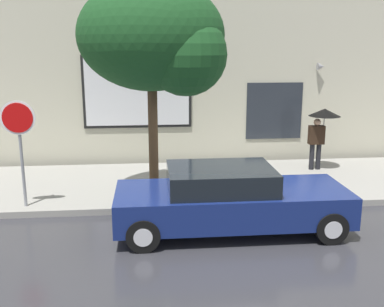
{
  "coord_description": "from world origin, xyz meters",
  "views": [
    {
      "loc": [
        -1.56,
        -8.74,
        3.75
      ],
      "look_at": [
        -0.53,
        1.8,
        1.2
      ],
      "focal_mm": 42.22,
      "sensor_mm": 36.0,
      "label": 1
    }
  ],
  "objects_px": {
    "fire_hydrant": "(253,181)",
    "stop_sign": "(19,133)",
    "street_tree": "(158,40)",
    "parked_car": "(229,199)",
    "pedestrian_with_umbrella": "(322,122)"
  },
  "relations": [
    {
      "from": "pedestrian_with_umbrella",
      "to": "stop_sign",
      "type": "height_order",
      "value": "stop_sign"
    },
    {
      "from": "parked_car",
      "to": "stop_sign",
      "type": "relative_size",
      "value": 1.93
    },
    {
      "from": "fire_hydrant",
      "to": "pedestrian_with_umbrella",
      "type": "height_order",
      "value": "pedestrian_with_umbrella"
    },
    {
      "from": "fire_hydrant",
      "to": "stop_sign",
      "type": "relative_size",
      "value": 0.29
    },
    {
      "from": "street_tree",
      "to": "parked_car",
      "type": "bearing_deg",
      "value": -51.55
    },
    {
      "from": "fire_hydrant",
      "to": "street_tree",
      "type": "relative_size",
      "value": 0.14
    },
    {
      "from": "pedestrian_with_umbrella",
      "to": "stop_sign",
      "type": "distance_m",
      "value": 8.25
    },
    {
      "from": "fire_hydrant",
      "to": "parked_car",
      "type": "bearing_deg",
      "value": -117.29
    },
    {
      "from": "pedestrian_with_umbrella",
      "to": "street_tree",
      "type": "relative_size",
      "value": 0.36
    },
    {
      "from": "pedestrian_with_umbrella",
      "to": "street_tree",
      "type": "height_order",
      "value": "street_tree"
    },
    {
      "from": "pedestrian_with_umbrella",
      "to": "stop_sign",
      "type": "bearing_deg",
      "value": -162.7
    },
    {
      "from": "parked_car",
      "to": "stop_sign",
      "type": "height_order",
      "value": "stop_sign"
    },
    {
      "from": "fire_hydrant",
      "to": "stop_sign",
      "type": "height_order",
      "value": "stop_sign"
    },
    {
      "from": "street_tree",
      "to": "pedestrian_with_umbrella",
      "type": "bearing_deg",
      "value": 24.91
    },
    {
      "from": "fire_hydrant",
      "to": "stop_sign",
      "type": "xyz_separation_m",
      "value": [
        -5.39,
        -0.34,
        1.37
      ]
    }
  ]
}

